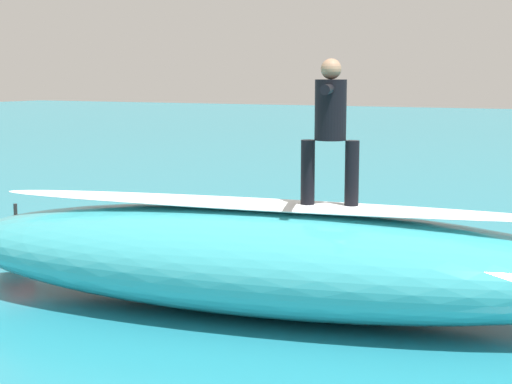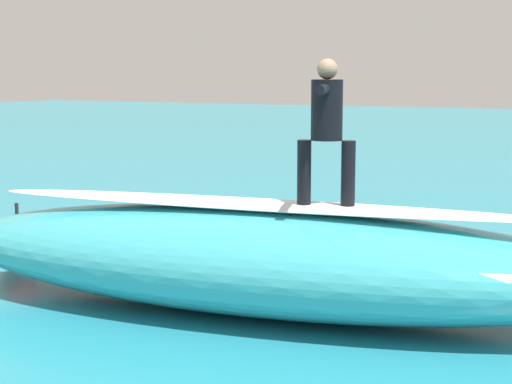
# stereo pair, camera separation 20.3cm
# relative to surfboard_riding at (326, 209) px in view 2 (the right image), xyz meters

# --- Properties ---
(ground_plane) EXTENTS (120.00, 120.00, 0.00)m
(ground_plane) POSITION_rel_surfboard_riding_xyz_m (1.47, -2.76, -1.31)
(ground_plane) COLOR teal
(wave_crest) EXTENTS (8.77, 3.66, 1.28)m
(wave_crest) POSITION_rel_surfboard_riding_xyz_m (0.81, 0.12, -0.67)
(wave_crest) COLOR teal
(wave_crest) RESTS_ON ground_plane
(wave_foam_lip) EXTENTS (7.28, 1.93, 0.08)m
(wave_foam_lip) POSITION_rel_surfboard_riding_xyz_m (0.81, 0.12, 0.01)
(wave_foam_lip) COLOR white
(wave_foam_lip) RESTS_ON wave_crest
(surfboard_riding) EXTENTS (2.32, 1.15, 0.07)m
(surfboard_riding) POSITION_rel_surfboard_riding_xyz_m (0.00, 0.00, 0.00)
(surfboard_riding) COLOR #E0563D
(surfboard_riding) RESTS_ON wave_crest
(surfer_riding) EXTENTS (0.66, 1.58, 1.71)m
(surfer_riding) POSITION_rel_surfboard_riding_xyz_m (0.00, 0.00, 1.03)
(surfer_riding) COLOR black
(surfer_riding) RESTS_ON surfboard_riding
(surfboard_paddling) EXTENTS (1.32, 2.03, 0.06)m
(surfboard_paddling) POSITION_rel_surfboard_riding_xyz_m (3.91, -3.83, -1.28)
(surfboard_paddling) COLOR silver
(surfboard_paddling) RESTS_ON ground_plane
(surfer_paddling) EXTENTS (0.97, 1.72, 0.33)m
(surfer_paddling) POSITION_rel_surfboard_riding_xyz_m (3.97, -3.96, -1.11)
(surfer_paddling) COLOR black
(surfer_paddling) RESTS_ON surfboard_paddling
(buoy_marker) EXTENTS (0.56, 0.56, 0.95)m
(buoy_marker) POSITION_rel_surfboard_riding_xyz_m (5.19, -0.26, -1.03)
(buoy_marker) COLOR red
(buoy_marker) RESTS_ON ground_plane
(foam_patch_near) EXTENTS (0.75, 0.58, 0.14)m
(foam_patch_near) POSITION_rel_surfboard_riding_xyz_m (1.95, -5.18, -1.24)
(foam_patch_near) COLOR white
(foam_patch_near) RESTS_ON ground_plane
(foam_patch_mid) EXTENTS (0.89, 0.78, 0.15)m
(foam_patch_mid) POSITION_rel_surfboard_riding_xyz_m (0.89, -1.43, -1.24)
(foam_patch_mid) COLOR white
(foam_patch_mid) RESTS_ON ground_plane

